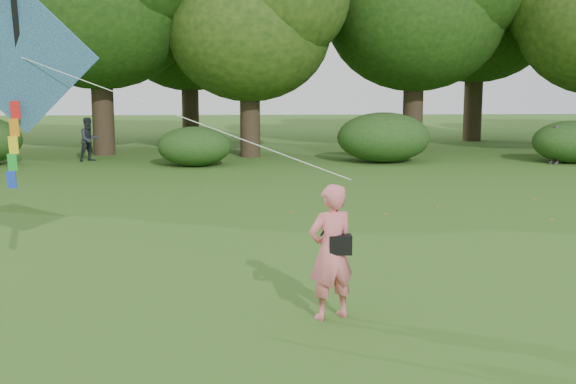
{
  "coord_description": "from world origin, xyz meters",
  "views": [
    {
      "loc": [
        -1.91,
        -8.88,
        3.29
      ],
      "look_at": [
        -1.37,
        2.0,
        1.5
      ],
      "focal_mm": 45.0,
      "sensor_mm": 36.0,
      "label": 1
    }
  ],
  "objects_px": {
    "man_kite_flyer": "(331,252)",
    "bystander_left": "(89,139)",
    "flying_kite": "(19,60)",
    "bystander_right": "(555,145)"
  },
  "relations": [
    {
      "from": "man_kite_flyer",
      "to": "flying_kite",
      "type": "distance_m",
      "value": 5.3
    },
    {
      "from": "man_kite_flyer",
      "to": "bystander_right",
      "type": "xyz_separation_m",
      "value": [
        10.07,
        16.53,
        -0.2
      ]
    },
    {
      "from": "bystander_right",
      "to": "flying_kite",
      "type": "relative_size",
      "value": 0.25
    },
    {
      "from": "bystander_left",
      "to": "bystander_right",
      "type": "distance_m",
      "value": 17.39
    },
    {
      "from": "flying_kite",
      "to": "bystander_left",
      "type": "bearing_deg",
      "value": 99.51
    },
    {
      "from": "bystander_right",
      "to": "flying_kite",
      "type": "height_order",
      "value": "flying_kite"
    },
    {
      "from": "bystander_right",
      "to": "flying_kite",
      "type": "xyz_separation_m",
      "value": [
        -14.49,
        -15.09,
        2.77
      ]
    },
    {
      "from": "man_kite_flyer",
      "to": "bystander_left",
      "type": "distance_m",
      "value": 19.63
    },
    {
      "from": "bystander_right",
      "to": "bystander_left",
      "type": "bearing_deg",
      "value": -138.18
    },
    {
      "from": "bystander_left",
      "to": "flying_kite",
      "type": "relative_size",
      "value": 0.28
    }
  ]
}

